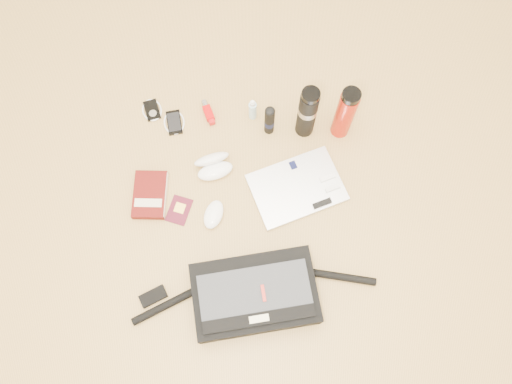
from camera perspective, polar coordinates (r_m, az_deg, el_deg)
ground at (r=1.96m, az=-1.41°, el=-3.43°), size 4.00×4.00×0.00m
messenger_bag at (r=1.85m, az=-0.21°, el=-11.65°), size 0.91×0.34×0.13m
laptop at (r=2.00m, az=4.73°, el=0.49°), size 0.42×0.36×0.03m
book at (r=2.02m, az=-11.98°, el=-0.33°), size 0.13×0.20×0.04m
passport at (r=2.00m, az=-8.77°, el=-2.06°), size 0.11×0.13×0.01m
mouse at (r=1.96m, az=-4.87°, el=-2.57°), size 0.10×0.14×0.04m
sunglasses_case at (r=2.02m, az=-4.89°, el=3.08°), size 0.18×0.16×0.08m
ipod at (r=2.19m, az=-11.80°, el=9.15°), size 0.10×0.11×0.01m
phone at (r=2.14m, az=-9.33°, el=7.85°), size 0.10×0.12×0.01m
inhaler at (r=2.14m, az=-5.49°, el=9.04°), size 0.06×0.12×0.03m
spray_bottle at (r=2.09m, az=-0.38°, el=9.36°), size 0.04×0.04×0.13m
aerosol_can at (r=2.03m, az=1.55°, el=8.20°), size 0.04×0.04×0.17m
thermos_black at (r=1.99m, az=5.88°, el=9.05°), size 0.09×0.09×0.29m
thermos_red at (r=2.01m, az=10.15°, el=8.85°), size 0.08×0.08×0.29m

